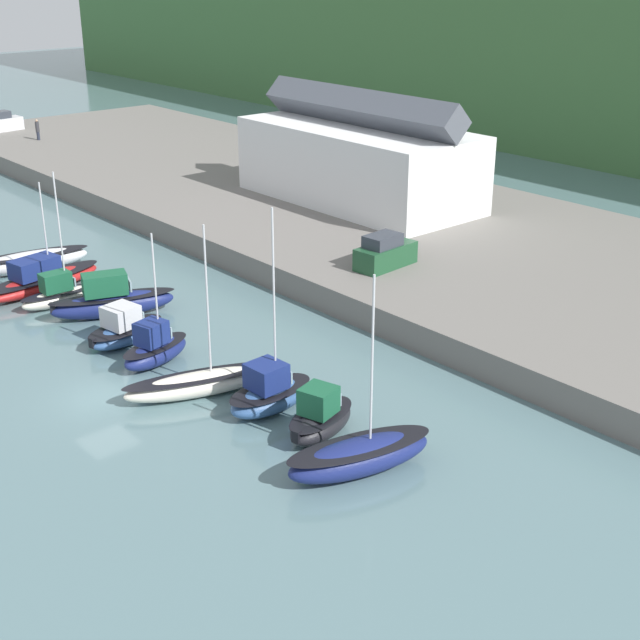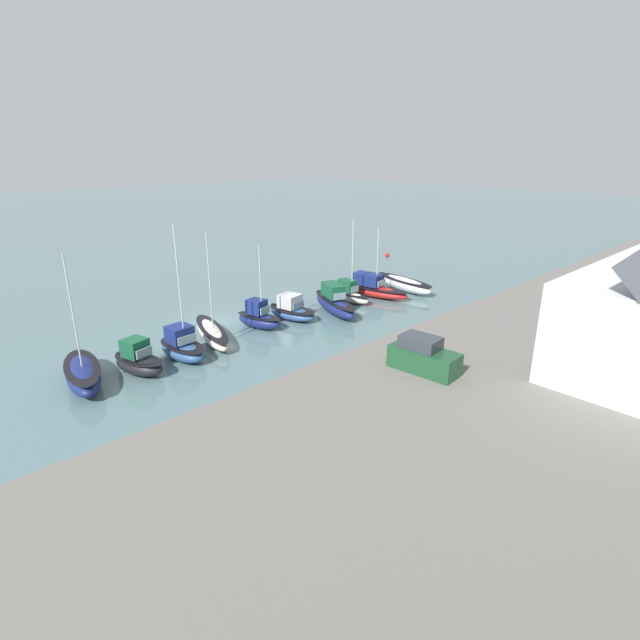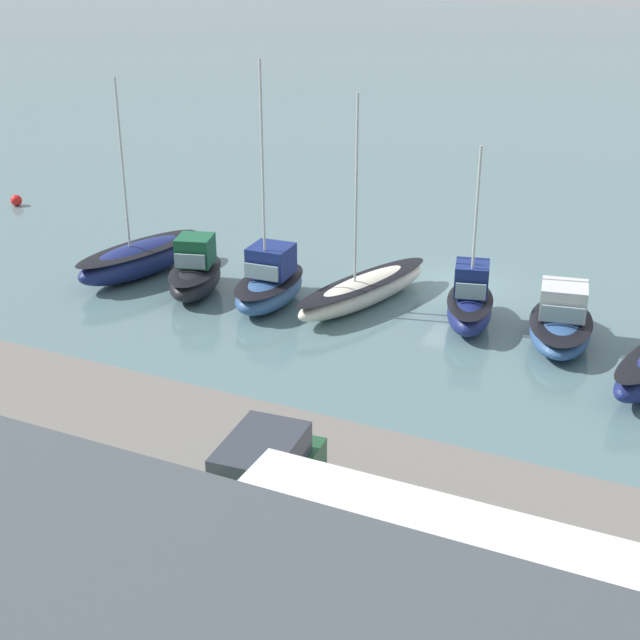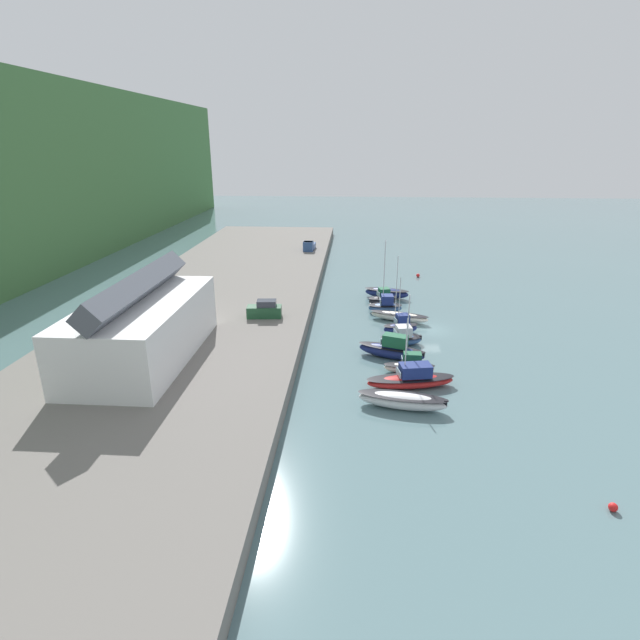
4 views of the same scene
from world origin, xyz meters
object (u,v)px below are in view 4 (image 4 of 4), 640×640
(moored_boat_6, at_px, (399,316))
(moored_boat_3, at_px, (392,350))
(moored_boat_8, at_px, (383,299))
(moored_boat_7, at_px, (385,306))
(moored_boat_9, at_px, (387,293))
(moored_boat_0, at_px, (403,401))
(parked_car_1, at_px, (265,310))
(mooring_buoy_0, at_px, (613,507))
(moored_boat_5, at_px, (401,326))
(moored_boat_1, at_px, (411,379))
(pickup_truck_0, at_px, (309,246))
(moored_boat_4, at_px, (402,338))
(moored_boat_2, at_px, (410,366))
(mooring_buoy_1, at_px, (418,275))

(moored_boat_6, bearing_deg, moored_boat_3, -170.33)
(moored_boat_6, relative_size, moored_boat_8, 1.91)
(moored_boat_7, bearing_deg, moored_boat_9, -7.75)
(moored_boat_3, bearing_deg, moored_boat_8, 20.25)
(moored_boat_0, bearing_deg, moored_boat_6, 5.48)
(moored_boat_7, height_order, parked_car_1, moored_boat_7)
(mooring_buoy_0, bearing_deg, moored_boat_5, 19.66)
(moored_boat_1, xyz_separation_m, pickup_truck_0, (54.87, 14.74, 1.67))
(moored_boat_6, height_order, moored_boat_7, moored_boat_7)
(moored_boat_3, bearing_deg, pickup_truck_0, 35.42)
(moored_boat_3, xyz_separation_m, moored_boat_8, (18.80, 0.10, -0.10))
(moored_boat_1, distance_m, moored_boat_6, 18.61)
(moored_boat_4, bearing_deg, moored_boat_9, -7.63)
(moored_boat_4, xyz_separation_m, moored_boat_5, (3.50, -0.18, 0.11))
(parked_car_1, xyz_separation_m, mooring_buoy_0, (-30.50, -27.52, -2.31))
(moored_boat_4, bearing_deg, moored_boat_7, -3.60)
(mooring_buoy_0, bearing_deg, moored_boat_0, 45.13)
(moored_boat_5, bearing_deg, moored_boat_2, 165.72)
(parked_car_1, bearing_deg, mooring_buoy_0, -142.74)
(moored_boat_6, relative_size, mooring_buoy_1, 13.91)
(moored_boat_8, bearing_deg, mooring_buoy_0, -179.57)
(moored_boat_1, xyz_separation_m, mooring_buoy_0, (-16.26, -11.03, -0.55))
(parked_car_1, bearing_deg, moored_boat_3, -121.50)
(moored_boat_4, xyz_separation_m, mooring_buoy_0, (-26.89, -11.04, -0.51))
(moored_boat_4, relative_size, parked_car_1, 1.18)
(moored_boat_2, distance_m, moored_boat_3, 3.90)
(moored_boat_1, distance_m, pickup_truck_0, 56.84)
(mooring_buoy_0, bearing_deg, pickup_truck_0, 19.91)
(moored_boat_5, relative_size, mooring_buoy_1, 11.46)
(moored_boat_1, xyz_separation_m, moored_boat_3, (6.64, 1.39, 0.16))
(moored_boat_9, bearing_deg, moored_boat_7, -170.50)
(parked_car_1, distance_m, pickup_truck_0, 40.67)
(moored_boat_0, distance_m, mooring_buoy_1, 46.04)
(moored_boat_1, height_order, parked_car_1, moored_boat_1)
(moored_boat_5, relative_size, moored_boat_7, 0.72)
(moored_boat_7, height_order, mooring_buoy_1, moored_boat_7)
(moored_boat_1, relative_size, moored_boat_9, 1.01)
(moored_boat_2, relative_size, moored_boat_7, 0.84)
(moored_boat_5, relative_size, parked_car_1, 1.63)
(moored_boat_2, bearing_deg, moored_boat_5, 0.78)
(moored_boat_4, relative_size, moored_boat_5, 0.72)
(moored_boat_5, height_order, moored_boat_6, moored_boat_6)
(moored_boat_0, distance_m, moored_boat_4, 14.80)
(moored_boat_1, relative_size, moored_boat_3, 1.16)
(moored_boat_0, relative_size, parked_car_1, 1.86)
(parked_car_1, height_order, mooring_buoy_1, parked_car_1)
(moored_boat_0, bearing_deg, parked_car_1, 49.10)
(moored_boat_2, relative_size, moored_boat_3, 1.09)
(moored_boat_1, distance_m, moored_boat_7, 22.09)
(moored_boat_1, xyz_separation_m, moored_boat_4, (10.63, 0.02, -0.04))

